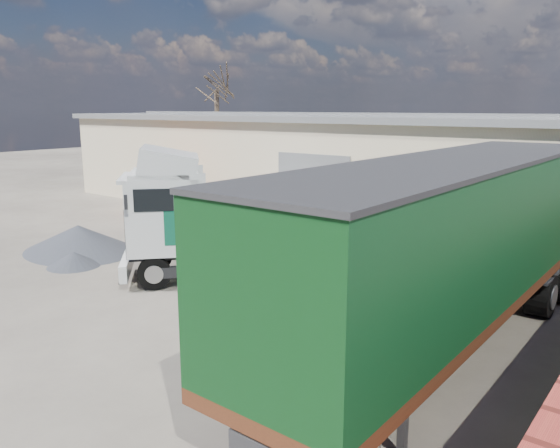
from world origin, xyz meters
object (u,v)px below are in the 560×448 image
Objects in this scene: bare_tree at (216,78)px; tractor_unit at (191,223)px; panel_van at (292,208)px; orange_skip at (159,199)px; box_trailer at (454,237)px.

bare_tree reaches higher than tractor_unit.
orange_skip reaches higher than panel_van.
bare_tree reaches higher than orange_skip.
panel_van is at bearing -34.58° from bare_tree.
orange_skip is (-18.83, 6.86, -1.94)m from box_trailer.
orange_skip is at bearing -164.23° from panel_van.
bare_tree is 2.60× the size of orange_skip.
bare_tree reaches higher than box_trailer.
box_trailer reaches higher than orange_skip.
box_trailer is at bearing 40.60° from tractor_unit.
orange_skip is (7.23, -11.97, -7.06)m from bare_tree.
tractor_unit is at bearing -47.63° from bare_tree.
bare_tree is at bearing 149.89° from panel_van.
box_trailer is 20.13m from orange_skip.
tractor_unit is at bearing -57.00° from orange_skip.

